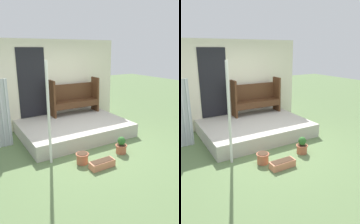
# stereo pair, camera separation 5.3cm
# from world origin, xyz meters

# --- Properties ---
(ground_plane) EXTENTS (24.00, 24.00, 0.00)m
(ground_plane) POSITION_xyz_m (0.00, 0.00, 0.00)
(ground_plane) COLOR #5B7547
(porch_slab) EXTENTS (2.85, 2.12, 0.36)m
(porch_slab) POSITION_xyz_m (0.08, 1.06, 0.18)
(porch_slab) COLOR #B7B2A5
(porch_slab) RESTS_ON ground_plane
(house_wall) EXTENTS (4.05, 0.08, 2.60)m
(house_wall) POSITION_xyz_m (0.04, 2.15, 1.30)
(house_wall) COLOR beige
(house_wall) RESTS_ON ground_plane
(support_post) EXTENTS (0.06, 0.06, 2.13)m
(support_post) POSITION_xyz_m (-1.07, -0.12, 1.06)
(support_post) COLOR silver
(support_post) RESTS_ON ground_plane
(bench) EXTENTS (1.54, 0.42, 1.09)m
(bench) POSITION_xyz_m (0.52, 1.84, 0.89)
(bench) COLOR #4C2D19
(bench) RESTS_ON porch_slab
(flower_pot_left) EXTENTS (0.28, 0.28, 0.23)m
(flower_pot_left) POSITION_xyz_m (-0.52, -0.49, 0.13)
(flower_pot_left) COLOR #B26042
(flower_pot_left) RESTS_ON ground_plane
(flower_pot_middle) EXTENTS (0.28, 0.28, 0.40)m
(flower_pot_middle) POSITION_xyz_m (0.48, -0.54, 0.17)
(flower_pot_middle) COLOR #B26042
(flower_pot_middle) RESTS_ON ground_plane
(planter_box_rect) EXTENTS (0.53, 0.21, 0.16)m
(planter_box_rect) POSITION_xyz_m (-0.26, -0.85, 0.08)
(planter_box_rect) COLOR tan
(planter_box_rect) RESTS_ON ground_plane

